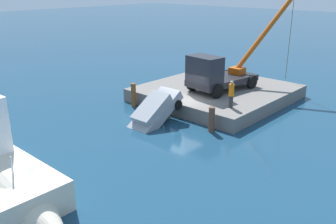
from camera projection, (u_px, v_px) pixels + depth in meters
ground at (180, 112)px, 26.10m from camera, size 200.00×200.00×0.00m
dock at (217, 93)px, 28.95m from camera, size 10.45×9.91×0.95m
crane_truck at (218, 72)px, 27.32m from camera, size 9.10×4.11×6.91m
dock_worker at (231, 94)px, 23.84m from camera, size 0.34×0.34×1.78m
salvaged_car at (152, 114)px, 23.73m from camera, size 4.17×1.95×3.03m
piling_near at (134, 95)px, 27.06m from camera, size 0.36×0.36×1.73m
piling_mid at (167, 108)px, 24.76m from camera, size 0.39×0.39×1.36m
piling_far at (212, 119)px, 22.52m from camera, size 0.37×0.37×1.55m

